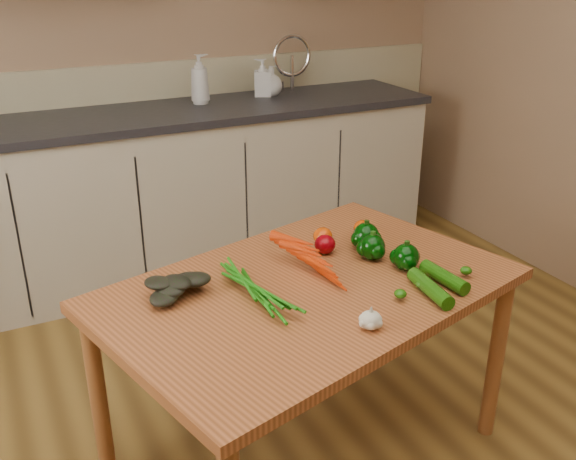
% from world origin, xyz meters
% --- Properties ---
extents(room, '(4.04, 5.04, 2.64)m').
position_xyz_m(room, '(0.00, 0.17, 1.25)').
color(room, olive).
rests_on(room, ground).
extents(counter_run, '(2.84, 0.64, 1.14)m').
position_xyz_m(counter_run, '(0.21, 2.19, 0.46)').
color(counter_run, '#B5AC97').
rests_on(counter_run, ground).
extents(table, '(1.44, 1.12, 0.68)m').
position_xyz_m(table, '(0.13, 0.55, 0.61)').
color(table, '#AD5C32').
rests_on(table, ground).
extents(soap_bottle_a, '(0.11, 0.11, 0.26)m').
position_xyz_m(soap_bottle_a, '(0.38, 2.26, 1.03)').
color(soap_bottle_a, silver).
rests_on(soap_bottle_a, counter_run).
extents(soap_bottle_b, '(0.12, 0.12, 0.21)m').
position_xyz_m(soap_bottle_b, '(0.77, 2.30, 1.00)').
color(soap_bottle_b, silver).
rests_on(soap_bottle_b, counter_run).
extents(soap_bottle_c, '(0.17, 0.17, 0.16)m').
position_xyz_m(soap_bottle_c, '(0.82, 2.30, 0.98)').
color(soap_bottle_c, silver).
rests_on(soap_bottle_c, counter_run).
extents(carrot_bunch, '(0.28, 0.24, 0.06)m').
position_xyz_m(carrot_bunch, '(0.10, 0.60, 0.71)').
color(carrot_bunch, red).
rests_on(carrot_bunch, table).
extents(leafy_greens, '(0.18, 0.16, 0.09)m').
position_xyz_m(leafy_greens, '(-0.27, 0.69, 0.73)').
color(leafy_greens, black).
rests_on(leafy_greens, table).
extents(garlic_bulb, '(0.06, 0.06, 0.05)m').
position_xyz_m(garlic_bulb, '(0.17, 0.24, 0.71)').
color(garlic_bulb, silver).
rests_on(garlic_bulb, table).
extents(pepper_a, '(0.09, 0.09, 0.09)m').
position_xyz_m(pepper_a, '(0.41, 0.61, 0.73)').
color(pepper_a, black).
rests_on(pepper_a, table).
extents(pepper_b, '(0.09, 0.09, 0.09)m').
position_xyz_m(pepper_b, '(0.44, 0.70, 0.73)').
color(pepper_b, black).
rests_on(pepper_b, table).
extents(pepper_c, '(0.09, 0.09, 0.09)m').
position_xyz_m(pepper_c, '(0.47, 0.50, 0.73)').
color(pepper_c, black).
rests_on(pepper_c, table).
extents(tomato_a, '(0.07, 0.07, 0.07)m').
position_xyz_m(tomato_a, '(0.29, 0.72, 0.72)').
color(tomato_a, '#85020A').
rests_on(tomato_a, table).
extents(tomato_b, '(0.07, 0.07, 0.06)m').
position_xyz_m(tomato_b, '(0.32, 0.79, 0.71)').
color(tomato_b, '#D94005').
rests_on(tomato_b, table).
extents(tomato_c, '(0.07, 0.07, 0.06)m').
position_xyz_m(tomato_c, '(0.49, 0.79, 0.71)').
color(tomato_c, '#D94005').
rests_on(tomato_c, table).
extents(zucchini_a, '(0.06, 0.19, 0.05)m').
position_xyz_m(zucchini_a, '(0.52, 0.36, 0.71)').
color(zucchini_a, '#164B08').
rests_on(zucchini_a, table).
extents(zucchini_b, '(0.07, 0.21, 0.05)m').
position_xyz_m(zucchini_b, '(0.43, 0.32, 0.71)').
color(zucchini_b, '#164B08').
rests_on(zucchini_b, table).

